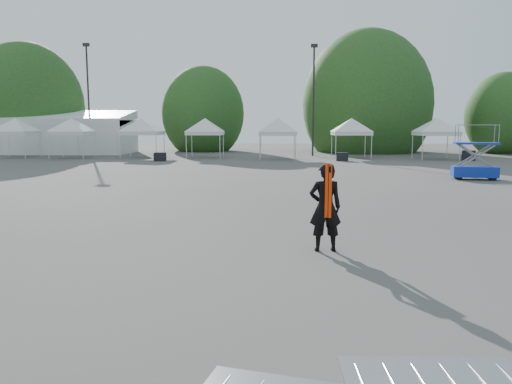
{
  "coord_description": "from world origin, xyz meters",
  "views": [
    {
      "loc": [
        -0.46,
        -13.13,
        2.88
      ],
      "look_at": [
        -0.88,
        -1.67,
        1.3
      ],
      "focal_mm": 35.0,
      "sensor_mm": 36.0,
      "label": 1
    }
  ],
  "objects": [
    {
      "name": "tent_c",
      "position": [
        -11.64,
        28.97,
        3.06
      ],
      "size": [
        4.55,
        4.55,
        3.88
      ],
      "color": "silver",
      "rests_on": "ground"
    },
    {
      "name": "tent_d",
      "position": [
        -6.29,
        28.97,
        3.06
      ],
      "size": [
        4.2,
        4.2,
        3.88
      ],
      "color": "silver",
      "rests_on": "ground"
    },
    {
      "name": "tent_a",
      "position": [
        -22.47,
        28.81,
        3.06
      ],
      "size": [
        4.28,
        4.28,
        3.88
      ],
      "color": "silver",
      "rests_on": "ground"
    },
    {
      "name": "tree_far_w",
      "position": [
        -26.0,
        38.0,
        4.54
      ],
      "size": [
        4.8,
        4.8,
        7.3
      ],
      "color": "#382314",
      "rests_on": "ground"
    },
    {
      "name": "light_pole_west",
      "position": [
        -18.0,
        34.0,
        5.77
      ],
      "size": [
        0.6,
        0.25,
        10.3
      ],
      "color": "black",
      "rests_on": "ground"
    },
    {
      "name": "tent_b",
      "position": [
        -17.41,
        28.28,
        3.06
      ],
      "size": [
        4.29,
        4.29,
        3.88
      ],
      "color": "silver",
      "rests_on": "ground"
    },
    {
      "name": "tent_f",
      "position": [
        5.95,
        28.9,
        3.06
      ],
      "size": [
        4.34,
        4.34,
        3.88
      ],
      "color": "silver",
      "rests_on": "ground"
    },
    {
      "name": "tree_mid_w",
      "position": [
        -8.0,
        40.0,
        3.93
      ],
      "size": [
        4.16,
        4.16,
        6.33
      ],
      "color": "#382314",
      "rests_on": "ground"
    },
    {
      "name": "crate_east",
      "position": [
        14.86,
        26.72,
        0.39
      ],
      "size": [
        1.23,
        1.11,
        0.78
      ],
      "primitive_type": "cube",
      "rotation": [
        0.0,
        0.0,
        -0.41
      ],
      "color": "black",
      "rests_on": "ground"
    },
    {
      "name": "crate_mid",
      "position": [
        4.84,
        25.83,
        0.33
      ],
      "size": [
        0.99,
        0.85,
        0.66
      ],
      "primitive_type": "cube",
      "rotation": [
        0.0,
        0.0,
        -0.25
      ],
      "color": "black",
      "rests_on": "ground"
    },
    {
      "name": "light_pole_east",
      "position": [
        3.0,
        32.0,
        5.52
      ],
      "size": [
        0.6,
        0.25,
        9.8
      ],
      "color": "black",
      "rests_on": "ground"
    },
    {
      "name": "ground",
      "position": [
        0.0,
        0.0,
        0.0
      ],
      "size": [
        120.0,
        120.0,
        0.0
      ],
      "primitive_type": "plane",
      "color": "#474442",
      "rests_on": "ground"
    },
    {
      "name": "man",
      "position": [
        0.69,
        -2.01,
        1.01
      ],
      "size": [
        0.77,
        0.54,
        2.01
      ],
      "rotation": [
        0.0,
        0.0,
        3.23
      ],
      "color": "black",
      "rests_on": "ground"
    },
    {
      "name": "tree_far_e",
      "position": [
        22.0,
        37.0,
        3.63
      ],
      "size": [
        3.84,
        3.84,
        5.84
      ],
      "color": "#382314",
      "rests_on": "ground"
    },
    {
      "name": "marquee",
      "position": [
        -22.0,
        35.0,
        1.97
      ],
      "size": [
        15.0,
        6.25,
        4.23
      ],
      "color": "white",
      "rests_on": "ground"
    },
    {
      "name": "crate_west",
      "position": [
        -9.3,
        25.15,
        0.32
      ],
      "size": [
        0.88,
        0.71,
        0.65
      ],
      "primitive_type": "cube",
      "rotation": [
        0.0,
        0.0,
        -0.07
      ],
      "color": "black",
      "rests_on": "ground"
    },
    {
      "name": "tree_mid_e",
      "position": [
        9.0,
        39.0,
        4.84
      ],
      "size": [
        5.12,
        5.12,
        7.79
      ],
      "color": "#382314",
      "rests_on": "ground"
    },
    {
      "name": "tent_g",
      "position": [
        12.58,
        27.84,
        3.06
      ],
      "size": [
        4.37,
        4.37,
        3.88
      ],
      "color": "silver",
      "rests_on": "ground"
    },
    {
      "name": "barrier_mid",
      "position": [
        1.36,
        -7.81,
        0.03
      ],
      "size": [
        2.07,
        1.07,
        0.07
      ],
      "rotation": [
        0.0,
        0.0,
        0.02
      ],
      "color": "#95989D",
      "rests_on": "ground"
    },
    {
      "name": "tent_e",
      "position": [
        -0.19,
        27.44,
        3.06
      ],
      "size": [
        4.24,
        4.24,
        3.88
      ],
      "color": "silver",
      "rests_on": "ground"
    },
    {
      "name": "scissor_lift",
      "position": [
        9.93,
        13.01,
        1.43
      ],
      "size": [
        2.35,
        1.47,
        2.83
      ],
      "rotation": [
        0.0,
        0.0,
        -0.18
      ],
      "color": "#0C0D9C",
      "rests_on": "ground"
    }
  ]
}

